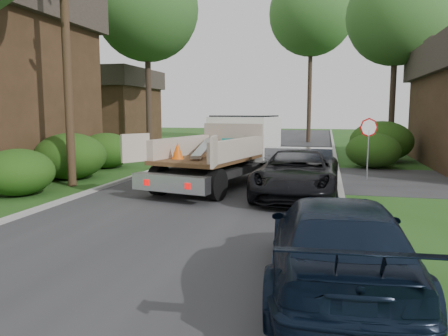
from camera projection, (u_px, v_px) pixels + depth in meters
ground at (163, 231)px, 10.02m from camera, size 120.00×120.00×0.00m
road at (244, 172)px, 19.67m from camera, size 8.00×90.00×0.02m
curb_left at (159, 168)px, 20.60m from camera, size 0.20×90.00×0.12m
curb_right at (338, 174)px, 18.73m from camera, size 0.20×90.00×0.12m
stop_sign at (368, 136)px, 17.29m from camera, size 0.71×0.32×2.48m
utility_pole at (66, 42)px, 15.41m from camera, size 2.42×1.25×10.00m
house_left_far at (102, 107)px, 33.93m from camera, size 7.56×7.56×6.00m
hedge_left_a at (18, 172)px, 14.23m from camera, size 2.34×2.34×1.53m
hedge_left_b at (70, 156)px, 17.66m from camera, size 2.86×2.86×1.87m
hedge_left_c at (106, 150)px, 21.11m from camera, size 2.60×2.60×1.70m
hedge_right_a at (373, 150)px, 21.14m from camera, size 2.60×2.60×1.70m
hedge_right_b at (381, 141)px, 23.84m from camera, size 3.38×3.38×2.21m
tree_left_far at (147, 9)px, 26.97m from camera, size 6.40×6.40×12.20m
tree_right_far at (397, 16)px, 26.51m from camera, size 6.00×6.00×11.50m
tree_left_back at (11, 0)px, 24.59m from camera, size 6.00×6.00×12.00m
tree_center_far at (311, 14)px, 37.09m from camera, size 7.20×7.20×14.60m
flatbed_truck at (231, 147)px, 16.64m from camera, size 4.26×7.23×2.57m
black_pickup at (297, 173)px, 14.01m from camera, size 2.66×5.54×1.52m
navy_suv at (337, 244)px, 6.65m from camera, size 2.39×5.17×1.46m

